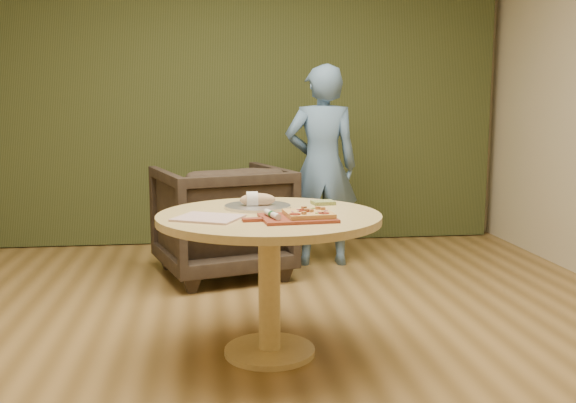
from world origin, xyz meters
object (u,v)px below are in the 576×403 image
at_px(person_standing, 322,166).
at_px(bread_roll, 256,200).
at_px(cutlery_roll, 272,214).
at_px(serving_tray, 258,206).
at_px(pedestal_table, 269,241).
at_px(flatbread_pizza, 309,214).
at_px(armchair, 222,215).
at_px(pizza_paddle, 295,218).

bearing_deg(person_standing, bread_roll, 70.60).
xyz_separation_m(cutlery_roll, person_standing, (0.61, 2.04, 0.02)).
height_order(serving_tray, bread_roll, bread_roll).
bearing_deg(pedestal_table, person_standing, 71.86).
relative_size(flatbread_pizza, bread_roll, 1.24).
bearing_deg(armchair, bread_roll, 79.40).
distance_m(armchair, person_standing, 0.91).
xyz_separation_m(pizza_paddle, cutlery_roll, (-0.11, -0.01, 0.02)).
xyz_separation_m(pizza_paddle, armchair, (-0.32, 1.80, -0.29)).
height_order(cutlery_roll, bread_roll, bread_roll).
relative_size(cutlery_roll, serving_tray, 0.56).
bearing_deg(person_standing, pedestal_table, 74.09).
height_order(serving_tray, armchair, armchair).
height_order(flatbread_pizza, bread_roll, bread_roll).
distance_m(serving_tray, armchair, 1.46).
bearing_deg(pedestal_table, bread_roll, 105.22).
bearing_deg(cutlery_roll, pizza_paddle, -9.04).
relative_size(pedestal_table, armchair, 1.23).
bearing_deg(pizza_paddle, flatbread_pizza, 0.03).
bearing_deg(bread_roll, flatbread_pizza, -58.19).
height_order(flatbread_pizza, serving_tray, flatbread_pizza).
bearing_deg(flatbread_pizza, pizza_paddle, -174.85).
height_order(bread_roll, armchair, armchair).
bearing_deg(cutlery_roll, flatbread_pizza, -8.86).
bearing_deg(serving_tray, armchair, 96.53).
height_order(pedestal_table, cutlery_roll, cutlery_roll).
bearing_deg(pedestal_table, flatbread_pizza, -45.13).
height_order(pedestal_table, armchair, armchair).
bearing_deg(armchair, cutlery_roll, 79.61).
bearing_deg(bread_roll, person_standing, 68.37).
xyz_separation_m(pizza_paddle, person_standing, (0.49, 2.03, 0.05)).
xyz_separation_m(flatbread_pizza, bread_roll, (-0.23, 0.37, 0.02)).
bearing_deg(pizza_paddle, serving_tray, 107.23).
relative_size(pizza_paddle, cutlery_roll, 2.32).
bearing_deg(bread_roll, pizza_paddle, -66.49).
height_order(cutlery_roll, person_standing, person_standing).
bearing_deg(cutlery_roll, armchair, 82.67).
bearing_deg(pedestal_table, pizza_paddle, -58.83).
distance_m(flatbread_pizza, person_standing, 2.07).
relative_size(pedestal_table, serving_tray, 3.22).
height_order(pedestal_table, person_standing, person_standing).
bearing_deg(pedestal_table, serving_tray, 102.71).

